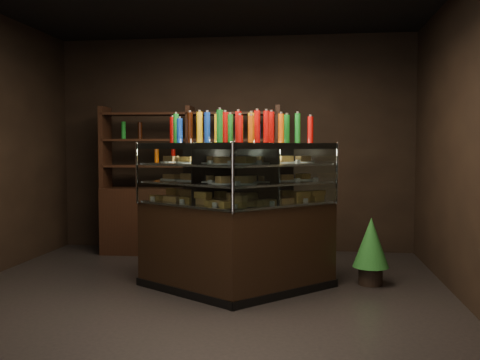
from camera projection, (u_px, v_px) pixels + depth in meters
name	position (u px, v px, depth m)	size (l,w,h in m)	color
ground	(197.00, 297.00, 5.18)	(5.00, 5.00, 0.00)	black
room_shell	(196.00, 96.00, 5.06)	(5.02, 5.02, 3.01)	black
display_case	(236.00, 241.00, 5.40)	(2.11, 1.47, 1.51)	black
food_display	(236.00, 178.00, 5.36)	(1.71, 1.00, 0.46)	gold
bottles_top	(236.00, 129.00, 5.33)	(1.53, 0.86, 0.30)	silver
potted_conifer	(371.00, 241.00, 5.63)	(0.38, 0.38, 0.81)	black
back_shelving	(191.00, 210.00, 7.23)	(2.43, 0.51, 2.00)	black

